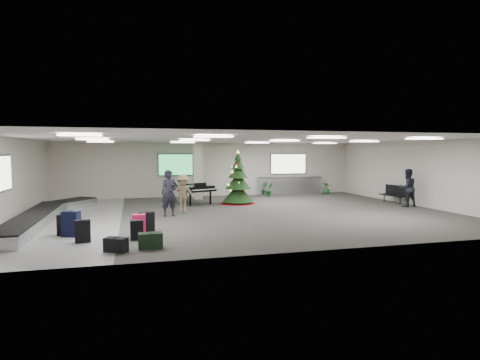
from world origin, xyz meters
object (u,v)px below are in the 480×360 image
object	(u,v)px
traveler_bench	(407,188)
potted_plant_right	(326,188)
bench	(394,193)
pink_suitcase	(139,224)
traveler_b	(183,194)
baggage_carousel	(44,216)
grand_piano	(194,188)
christmas_tree	(238,185)
service_counter	(290,186)
traveler_a	(169,193)
potted_plant_left	(269,190)

from	to	relation	value
traveler_bench	potted_plant_right	distance (m)	6.53
bench	pink_suitcase	bearing A→B (deg)	-165.74
traveler_b	potted_plant_right	world-z (taller)	traveler_b
baggage_carousel	potted_plant_right	size ratio (longest dim) A/B	13.67
grand_piano	potted_plant_right	size ratio (longest dim) A/B	3.36
christmas_tree	traveler_b	xyz separation A→B (m)	(-3.11, -2.37, -0.10)
baggage_carousel	traveler_b	size ratio (longest dim) A/B	5.77
service_counter	traveler_bench	world-z (taller)	traveler_bench
pink_suitcase	christmas_tree	xyz separation A→B (m)	(5.05, 6.57, 0.63)
traveler_a	traveler_bench	size ratio (longest dim) A/B	1.04
pink_suitcase	potted_plant_left	distance (m)	12.10
grand_piano	baggage_carousel	bearing A→B (deg)	-172.87
pink_suitcase	potted_plant_left	size ratio (longest dim) A/B	0.81
grand_piano	traveler_bench	bearing A→B (deg)	-44.23
service_counter	potted_plant_left	xyz separation A→B (m)	(-1.66, -0.81, -0.14)
traveler_bench	grand_piano	bearing A→B (deg)	-19.44
potted_plant_left	christmas_tree	bearing A→B (deg)	-133.79
bench	traveler_bench	size ratio (longest dim) A/B	0.82
baggage_carousel	traveler_a	world-z (taller)	traveler_a
traveler_a	pink_suitcase	bearing A→B (deg)	-120.34
pink_suitcase	traveler_bench	xyz separation A→B (m)	(12.64, 3.29, 0.60)
traveler_b	potted_plant_right	xyz separation A→B (m)	(9.71, 5.52, -0.49)
christmas_tree	potted_plant_right	distance (m)	7.34
baggage_carousel	grand_piano	size ratio (longest dim) A/B	4.07
pink_suitcase	service_counter	bearing A→B (deg)	53.49
baggage_carousel	bench	bearing A→B (deg)	4.54
grand_piano	traveler_a	xyz separation A→B (m)	(-1.56, -3.65, 0.16)
service_counter	bench	bearing A→B (deg)	-56.67
baggage_carousel	bench	xyz separation A→B (m)	(16.41, 1.30, 0.31)
pink_suitcase	bench	world-z (taller)	bench
grand_piano	pink_suitcase	bearing A→B (deg)	-134.87
service_counter	traveler_b	xyz separation A→B (m)	(-7.42, -5.94, 0.29)
grand_piano	service_counter	bearing A→B (deg)	2.06
traveler_bench	potted_plant_right	bearing A→B (deg)	-79.52
potted_plant_left	service_counter	bearing A→B (deg)	25.94
christmas_tree	potted_plant_left	xyz separation A→B (m)	(2.65, 2.76, -0.54)
bench	traveler_a	size ratio (longest dim) A/B	0.79
christmas_tree	grand_piano	bearing A→B (deg)	166.92
bench	potted_plant_left	distance (m)	6.98
potted_plant_right	traveler_bench	bearing A→B (deg)	-81.26
service_counter	grand_piano	bearing A→B (deg)	-154.89
baggage_carousel	traveler_b	bearing A→B (deg)	8.35
pink_suitcase	traveler_a	distance (m)	3.72
christmas_tree	traveler_bench	world-z (taller)	christmas_tree
baggage_carousel	potted_plant_right	world-z (taller)	potted_plant_right
traveler_b	christmas_tree	bearing A→B (deg)	34.04
traveler_a	potted_plant_right	bearing A→B (deg)	21.36
pink_suitcase	traveler_bench	distance (m)	13.07
bench	grand_piano	bearing A→B (deg)	160.98
traveler_a	traveler_b	xyz separation A→B (m)	(0.65, 0.77, -0.11)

